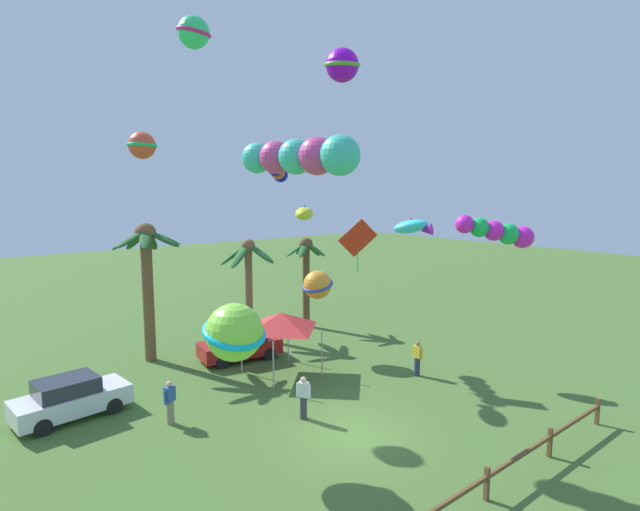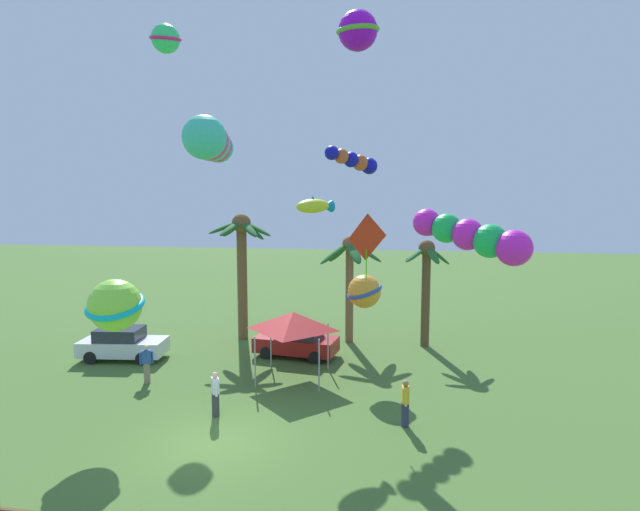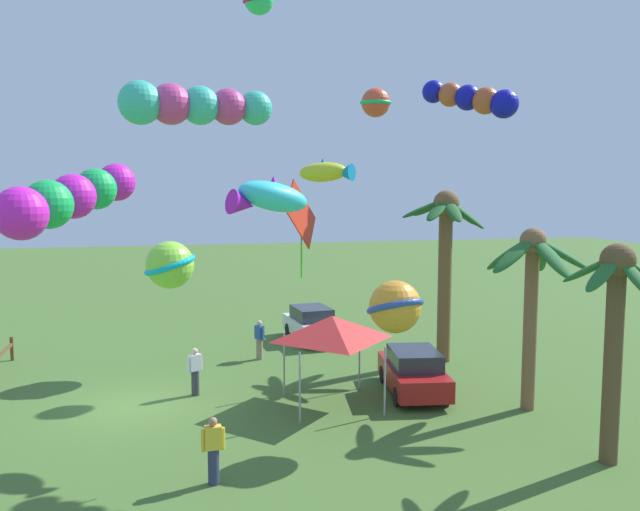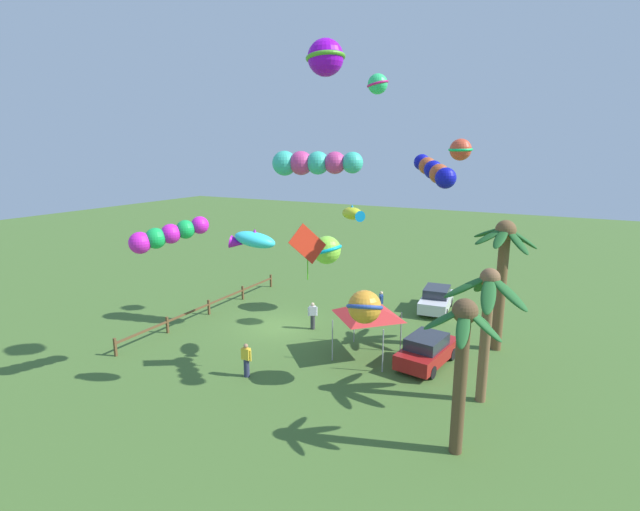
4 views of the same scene
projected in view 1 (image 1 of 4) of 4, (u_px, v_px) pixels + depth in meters
The scene contains 22 objects.
ground_plane at pixel (353, 433), 17.10m from camera, with size 120.00×120.00×0.00m, color #476B2D.
palm_tree_0 at pixel (306, 265), 30.00m from camera, with size 2.42×2.58×5.48m.
palm_tree_1 at pixel (147, 263), 23.79m from camera, with size 3.41×3.30×6.76m.
palm_tree_2 at pixel (249, 265), 27.66m from camera, with size 3.36×3.42×5.63m.
rail_fence at pixel (487, 479), 13.31m from camera, with size 14.03×0.12×0.95m.
parked_car_0 at pixel (241, 344), 24.46m from camera, with size 4.11×2.26×1.51m.
parked_car_1 at pixel (70, 398), 18.16m from camera, with size 4.05×2.08×1.51m.
spectator_0 at pixel (417, 358), 22.29m from camera, with size 0.26×0.55×1.59m.
spectator_1 at pixel (170, 402), 17.68m from camera, with size 0.50×0.37×1.59m.
spectator_2 at pixel (303, 397), 18.07m from camera, with size 0.39×0.49×1.59m.
festival_tent at pixel (281, 321), 22.26m from camera, with size 2.86×2.86×2.85m.
kite_ball_0 at pixel (194, 32), 16.78m from camera, with size 1.59×1.59×1.08m.
kite_diamond_1 at pixel (358, 239), 22.50m from camera, with size 1.49×1.08×2.51m.
kite_ball_2 at pixel (234, 332), 15.11m from camera, with size 1.95×1.92×1.77m.
kite_tube_3 at pixel (276, 170), 25.42m from camera, with size 2.34×2.10×1.24m.
kite_ball_4 at pixel (342, 65), 21.73m from camera, with size 2.18×2.18×1.45m.
kite_fish_5 at pixel (304, 213), 21.92m from camera, with size 1.65×1.69×0.72m.
kite_ball_6 at pixel (317, 285), 24.70m from camera, with size 1.97×1.98×1.42m.
kite_tube_7 at pixel (301, 157), 17.04m from camera, with size 2.10×4.87×1.34m.
kite_tube_8 at pixel (498, 232), 20.49m from camera, with size 2.93×2.24×1.40m.
kite_fish_9 at pixel (413, 227), 23.02m from camera, with size 1.43×2.04×0.92m.
kite_ball_10 at pixel (142, 145), 20.53m from camera, with size 1.31×1.30×1.12m.
Camera 1 is at (-11.06, -11.84, 8.28)m, focal length 27.94 mm.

